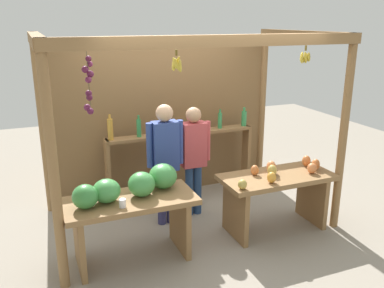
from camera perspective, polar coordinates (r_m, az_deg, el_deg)
The scene contains 7 objects.
ground_plane at distance 5.67m, azimuth -0.72°, elevation -10.11°, with size 12.00×12.00×0.00m, color gray.
market_stall at distance 5.61m, azimuth -2.55°, elevation 4.74°, with size 3.49×1.98×2.43m.
fruit_counter_left at distance 4.54m, azimuth -8.48°, elevation -7.82°, with size 1.41×0.66×1.02m.
fruit_counter_right at distance 5.27m, azimuth 11.67°, elevation -5.91°, with size 1.41×0.64×0.89m.
bottle_shelf_unit at distance 6.04m, azimuth -1.50°, elevation -0.15°, with size 2.24×0.22×1.35m.
vendor_man at distance 5.18m, azimuth -3.73°, elevation -1.43°, with size 0.48×0.22×1.59m.
vendor_woman at distance 5.44m, azimuth 0.20°, elevation -1.17°, with size 0.48×0.20×1.50m.
Camera 1 is at (-1.84, -4.71, 2.58)m, focal length 38.56 mm.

